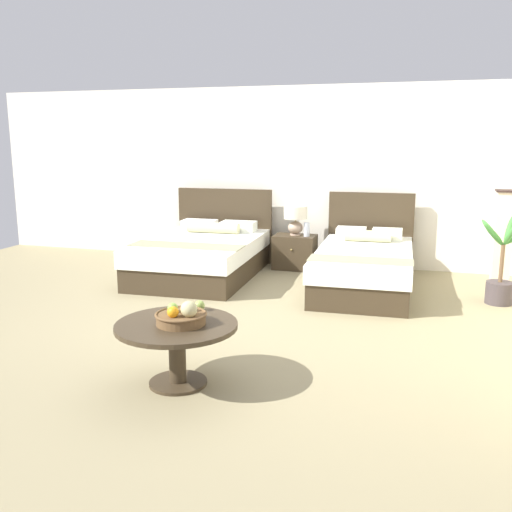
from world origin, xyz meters
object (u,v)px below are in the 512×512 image
(vase, at_px, (307,230))
(potted_palm, at_px, (500,279))
(coffee_table, at_px, (177,337))
(table_lamp, at_px, (296,217))
(floor_lamp_corner, at_px, (502,240))
(fruit_bowl, at_px, (182,316))
(loose_apple, at_px, (200,306))
(bed_near_window, at_px, (203,255))
(bed_near_corner, at_px, (364,265))
(nightstand, at_px, (295,252))

(vase, xyz_separation_m, potted_palm, (2.40, -0.99, -0.29))
(coffee_table, bearing_deg, vase, 88.13)
(table_lamp, xyz_separation_m, floor_lamp_corner, (2.64, -0.37, -0.13))
(coffee_table, xyz_separation_m, fruit_bowl, (0.05, -0.01, 0.17))
(vase, relative_size, loose_apple, 2.32)
(bed_near_window, distance_m, bed_near_corner, 2.13)
(bed_near_window, bearing_deg, fruit_bowl, -70.31)
(floor_lamp_corner, distance_m, potted_palm, 0.76)
(bed_near_window, relative_size, fruit_bowl, 5.73)
(bed_near_window, xyz_separation_m, nightstand, (1.08, 0.77, -0.05))
(bed_near_corner, height_order, fruit_bowl, bed_near_corner)
(vase, xyz_separation_m, coffee_table, (-0.13, -3.99, -0.21))
(nightstand, xyz_separation_m, coffee_table, (0.04, -4.03, 0.13))
(nightstand, relative_size, table_lamp, 1.40)
(nightstand, height_order, potted_palm, potted_palm)
(table_lamp, bearing_deg, vase, -19.06)
(bed_near_window, relative_size, coffee_table, 2.42)
(coffee_table, relative_size, loose_apple, 10.99)
(bed_near_corner, relative_size, floor_lamp_corner, 1.87)
(floor_lamp_corner, xyz_separation_m, potted_palm, (-0.07, -0.68, -0.32))
(bed_near_window, relative_size, loose_apple, 26.58)
(bed_near_window, xyz_separation_m, table_lamp, (1.08, 0.79, 0.45))
(fruit_bowl, relative_size, potted_palm, 0.39)
(vase, height_order, coffee_table, vase)
(table_lamp, bearing_deg, coffee_table, -89.38)
(floor_lamp_corner, bearing_deg, loose_apple, -127.42)
(vase, bearing_deg, bed_near_window, -149.61)
(bed_near_corner, xyz_separation_m, floor_lamp_corner, (1.59, 0.42, 0.33))
(loose_apple, distance_m, potted_palm, 3.65)
(loose_apple, xyz_separation_m, potted_palm, (2.49, 2.66, -0.23))
(bed_near_window, distance_m, table_lamp, 1.41)
(table_lamp, bearing_deg, floor_lamp_corner, -8.00)
(table_lamp, relative_size, floor_lamp_corner, 0.34)
(loose_apple, relative_size, floor_lamp_corner, 0.07)
(table_lamp, distance_m, coffee_table, 4.07)
(loose_apple, bearing_deg, bed_near_corner, 71.70)
(bed_near_window, relative_size, floor_lamp_corner, 1.80)
(bed_near_corner, bearing_deg, table_lamp, 143.14)
(bed_near_corner, height_order, vase, bed_near_corner)
(table_lamp, height_order, floor_lamp_corner, floor_lamp_corner)
(bed_near_window, distance_m, vase, 1.48)
(potted_palm, bearing_deg, coffee_table, -130.17)
(bed_near_corner, height_order, potted_palm, bed_near_corner)
(fruit_bowl, relative_size, loose_apple, 4.64)
(table_lamp, distance_m, loose_apple, 3.72)
(loose_apple, bearing_deg, coffee_table, -97.44)
(nightstand, bearing_deg, fruit_bowl, -88.72)
(bed_near_corner, bearing_deg, coffee_table, -107.22)
(vase, relative_size, potted_palm, 0.19)
(nightstand, height_order, table_lamp, table_lamp)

